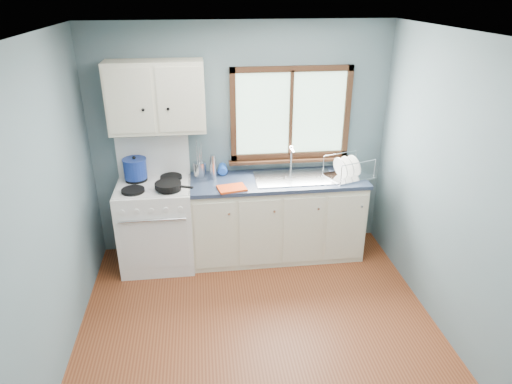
{
  "coord_description": "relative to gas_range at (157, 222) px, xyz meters",
  "views": [
    {
      "loc": [
        -0.43,
        -2.93,
        2.8
      ],
      "look_at": [
        0.05,
        0.9,
        1.05
      ],
      "focal_mm": 32.0,
      "sensor_mm": 36.0,
      "label": 1
    }
  ],
  "objects": [
    {
      "name": "floor",
      "position": [
        0.95,
        -1.47,
        -0.5
      ],
      "size": [
        3.2,
        3.6,
        0.02
      ],
      "primitive_type": "cube",
      "color": "brown",
      "rests_on": "ground"
    },
    {
      "name": "ceiling",
      "position": [
        0.95,
        -1.47,
        2.02
      ],
      "size": [
        3.2,
        3.6,
        0.02
      ],
      "primitive_type": "cube",
      "color": "white",
      "rests_on": "wall_back"
    },
    {
      "name": "wall_back",
      "position": [
        0.95,
        0.34,
        0.76
      ],
      "size": [
        3.2,
        0.02,
        2.5
      ],
      "primitive_type": "cube",
      "color": "slate",
      "rests_on": "ground"
    },
    {
      "name": "wall_left",
      "position": [
        -0.66,
        -1.47,
        0.76
      ],
      "size": [
        0.02,
        3.6,
        2.5
      ],
      "primitive_type": "cube",
      "color": "slate",
      "rests_on": "ground"
    },
    {
      "name": "wall_right",
      "position": [
        2.56,
        -1.47,
        0.76
      ],
      "size": [
        0.02,
        3.6,
        2.5
      ],
      "primitive_type": "cube",
      "color": "slate",
      "rests_on": "ground"
    },
    {
      "name": "gas_range",
      "position": [
        0.0,
        0.0,
        0.0
      ],
      "size": [
        0.76,
        0.69,
        1.36
      ],
      "color": "white",
      "rests_on": "floor"
    },
    {
      "name": "base_cabinets",
      "position": [
        1.31,
        0.02,
        -0.08
      ],
      "size": [
        1.85,
        0.6,
        0.88
      ],
      "color": "beige",
      "rests_on": "floor"
    },
    {
      "name": "countertop",
      "position": [
        1.31,
        0.02,
        0.41
      ],
      "size": [
        1.89,
        0.64,
        0.04
      ],
      "primitive_type": "cube",
      "color": "#1E293E",
      "rests_on": "base_cabinets"
    },
    {
      "name": "sink",
      "position": [
        1.49,
        0.02,
        0.37
      ],
      "size": [
        0.84,
        0.46,
        0.44
      ],
      "color": "silver",
      "rests_on": "countertop"
    },
    {
      "name": "window",
      "position": [
        1.48,
        0.3,
        0.98
      ],
      "size": [
        1.36,
        0.1,
        1.03
      ],
      "color": "#9EC6A8",
      "rests_on": "wall_back"
    },
    {
      "name": "upper_cabinets",
      "position": [
        0.1,
        0.15,
        1.31
      ],
      "size": [
        0.95,
        0.35,
        0.7
      ],
      "color": "beige",
      "rests_on": "wall_back"
    },
    {
      "name": "skillet",
      "position": [
        0.17,
        -0.16,
        0.49
      ],
      "size": [
        0.42,
        0.34,
        0.05
      ],
      "rotation": [
        0.0,
        0.0,
        -0.36
      ],
      "color": "black",
      "rests_on": "gas_range"
    },
    {
      "name": "stockpot",
      "position": [
        -0.18,
        0.14,
        0.57
      ],
      "size": [
        0.3,
        0.3,
        0.24
      ],
      "rotation": [
        0.0,
        0.0,
        -0.25
      ],
      "color": "navy",
      "rests_on": "gas_range"
    },
    {
      "name": "utensil_crock",
      "position": [
        0.49,
        0.18,
        0.51
      ],
      "size": [
        0.14,
        0.14,
        0.42
      ],
      "rotation": [
        0.0,
        0.0,
        0.05
      ],
      "color": "silver",
      "rests_on": "countertop"
    },
    {
      "name": "thermos",
      "position": [
        0.62,
        0.1,
        0.56
      ],
      "size": [
        0.08,
        0.08,
        0.27
      ],
      "primitive_type": "cylinder",
      "rotation": [
        0.0,
        0.0,
        0.28
      ],
      "color": "silver",
      "rests_on": "countertop"
    },
    {
      "name": "soap_bottle",
      "position": [
        0.73,
        0.16,
        0.56
      ],
      "size": [
        0.11,
        0.11,
        0.27
      ],
      "primitive_type": "imported",
      "rotation": [
        0.0,
        0.0,
        -0.04
      ],
      "color": "blue",
      "rests_on": "countertop"
    },
    {
      "name": "dish_towel",
      "position": [
        0.8,
        -0.19,
        0.44
      ],
      "size": [
        0.31,
        0.25,
        0.02
      ],
      "primitive_type": "cube",
      "rotation": [
        0.0,
        0.0,
        0.19
      ],
      "color": "#EB4816",
      "rests_on": "countertop"
    },
    {
      "name": "dish_rack",
      "position": [
        2.06,
        -0.02,
        0.49
      ],
      "size": [
        0.54,
        0.48,
        0.24
      ],
      "rotation": [
        0.0,
        0.0,
        0.34
      ],
      "color": "silver",
      "rests_on": "countertop"
    }
  ]
}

